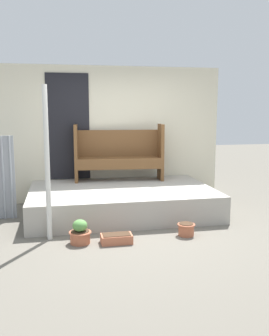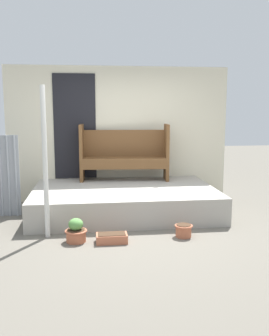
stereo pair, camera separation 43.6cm
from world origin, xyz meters
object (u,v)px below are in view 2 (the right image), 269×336
(support_post, at_px, (45,163))
(flower_pot_middle, at_px, (184,230))
(flower_pot_left, at_px, (76,232))
(planter_box_rect, at_px, (112,238))
(bench, at_px, (124,152))

(support_post, height_order, flower_pot_middle, support_post)
(flower_pot_left, bearing_deg, support_post, 148.08)
(flower_pot_left, height_order, planter_box_rect, flower_pot_left)
(bench, bearing_deg, support_post, -120.46)
(support_post, bearing_deg, flower_pot_left, -31.92)
(bench, relative_size, flower_pot_middle, 6.53)
(support_post, xyz_separation_m, flower_pot_left, (0.41, -0.25, -0.91))
(support_post, bearing_deg, planter_box_rect, -20.82)
(support_post, xyz_separation_m, bench, (1.27, 1.84, -0.08))
(bench, distance_m, planter_box_rect, 2.39)
(flower_pot_middle, height_order, planter_box_rect, flower_pot_middle)
(flower_pot_middle, bearing_deg, flower_pot_left, -179.35)
(flower_pot_left, relative_size, flower_pot_middle, 1.28)
(support_post, relative_size, planter_box_rect, 5.02)
(flower_pot_middle, bearing_deg, planter_box_rect, -174.31)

